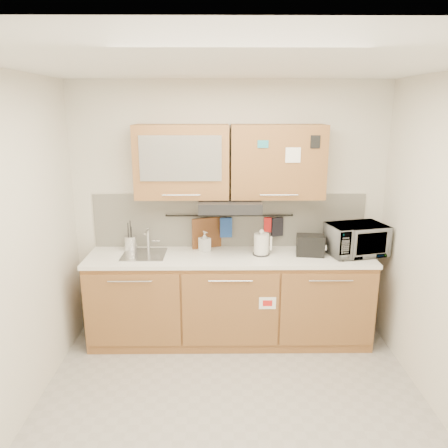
{
  "coord_description": "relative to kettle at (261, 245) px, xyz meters",
  "views": [
    {
      "loc": [
        -0.1,
        -2.9,
        2.34
      ],
      "look_at": [
        -0.06,
        1.05,
        1.28
      ],
      "focal_mm": 35.0,
      "sensor_mm": 36.0,
      "label": 1
    }
  ],
  "objects": [
    {
      "name": "cutting_board",
      "position": [
        -0.54,
        0.23,
        0.02
      ],
      "size": [
        0.31,
        0.14,
        0.4
      ],
      "primitive_type": "cube",
      "rotation": [
        0.0,
        0.0,
        0.36
      ],
      "color": "brown",
      "rests_on": "utensil_rail"
    },
    {
      "name": "range_hood",
      "position": [
        -0.31,
        0.04,
        0.4
      ],
      "size": [
        0.6,
        0.46,
        0.1
      ],
      "primitive_type": "cube",
      "color": "black",
      "rests_on": "upper_cabinets"
    },
    {
      "name": "upper_cabinets",
      "position": [
        -0.32,
        0.12,
        0.81
      ],
      "size": [
        1.82,
        0.37,
        0.7
      ],
      "color": "#A8723B",
      "rests_on": "wall_back"
    },
    {
      "name": "soap_bottle",
      "position": [
        -0.57,
        0.12,
        0.0
      ],
      "size": [
        0.13,
        0.13,
        0.21
      ],
      "primitive_type": "imported",
      "rotation": [
        0.0,
        0.0,
        0.65
      ],
      "color": "#999999",
      "rests_on": "countertop"
    },
    {
      "name": "pot_holder",
      "position": [
        0.11,
        0.23,
        0.14
      ],
      "size": [
        0.12,
        0.05,
        0.15
      ],
      "primitive_type": "cube",
      "rotation": [
        0.0,
        0.0,
        -0.23
      ],
      "color": "red",
      "rests_on": "utensil_rail"
    },
    {
      "name": "toaster",
      "position": [
        0.48,
        -0.02,
        0.0
      ],
      "size": [
        0.29,
        0.2,
        0.21
      ],
      "rotation": [
        0.0,
        0.0,
        -0.14
      ],
      "color": "black",
      "rests_on": "countertop"
    },
    {
      "name": "kettle",
      "position": [
        0.0,
        0.0,
        0.0
      ],
      "size": [
        0.19,
        0.17,
        0.26
      ],
      "rotation": [
        0.0,
        0.0,
        -0.02
      ],
      "color": "silver",
      "rests_on": "countertop"
    },
    {
      "name": "utensil_crock",
      "position": [
        -1.32,
        0.13,
        -0.02
      ],
      "size": [
        0.13,
        0.13,
        0.31
      ],
      "rotation": [
        0.0,
        0.0,
        0.01
      ],
      "color": "silver",
      "rests_on": "countertop"
    },
    {
      "name": "wall_back",
      "position": [
        -0.31,
        0.29,
        0.28
      ],
      "size": [
        3.2,
        0.0,
        3.2
      ],
      "primitive_type": "plane",
      "rotation": [
        1.57,
        0.0,
        0.0
      ],
      "color": "silver",
      "rests_on": "ground"
    },
    {
      "name": "ceiling",
      "position": [
        -0.31,
        -1.21,
        1.58
      ],
      "size": [
        3.2,
        3.2,
        0.0
      ],
      "primitive_type": "plane",
      "rotation": [
        3.14,
        0.0,
        0.0
      ],
      "color": "white",
      "rests_on": "wall_back"
    },
    {
      "name": "sink",
      "position": [
        -1.16,
        0.0,
        -0.1
      ],
      "size": [
        0.42,
        0.4,
        0.26
      ],
      "color": "silver",
      "rests_on": "countertop"
    },
    {
      "name": "floor",
      "position": [
        -0.31,
        -1.21,
        -1.02
      ],
      "size": [
        3.2,
        3.2,
        0.0
      ],
      "primitive_type": "plane",
      "color": "#9E9993",
      "rests_on": "ground"
    },
    {
      "name": "microwave",
      "position": [
        0.94,
        0.0,
        0.05
      ],
      "size": [
        0.63,
        0.5,
        0.3
      ],
      "primitive_type": "imported",
      "rotation": [
        0.0,
        0.0,
        0.25
      ],
      "color": "#999999",
      "rests_on": "countertop"
    },
    {
      "name": "base_cabinet",
      "position": [
        -0.31,
        -0.01,
        -0.62
      ],
      "size": [
        2.8,
        0.64,
        0.88
      ],
      "color": "#A8723B",
      "rests_on": "floor"
    },
    {
      "name": "backsplash",
      "position": [
        -0.31,
        0.28,
        0.18
      ],
      "size": [
        2.8,
        0.02,
        0.56
      ],
      "primitive_type": "cube",
      "color": "silver",
      "rests_on": "countertop"
    },
    {
      "name": "countertop",
      "position": [
        -0.31,
        -0.02,
        -0.12
      ],
      "size": [
        2.82,
        0.62,
        0.04
      ],
      "primitive_type": "cube",
      "color": "white",
      "rests_on": "base_cabinet"
    },
    {
      "name": "dark_pouch",
      "position": [
        0.18,
        0.23,
        0.12
      ],
      "size": [
        0.13,
        0.08,
        0.2
      ],
      "primitive_type": "cube",
      "rotation": [
        0.0,
        0.0,
        0.35
      ],
      "color": "black",
      "rests_on": "utensil_rail"
    },
    {
      "name": "oven_mitt",
      "position": [
        -0.35,
        0.23,
        0.11
      ],
      "size": [
        0.12,
        0.04,
        0.21
      ],
      "primitive_type": "cube",
      "rotation": [
        0.0,
        0.0,
        0.06
      ],
      "color": "#1F4392",
      "rests_on": "utensil_rail"
    },
    {
      "name": "wall_left",
      "position": [
        -1.91,
        -1.21,
        0.28
      ],
      "size": [
        0.0,
        3.0,
        3.0
      ],
      "primitive_type": "plane",
      "rotation": [
        1.57,
        0.0,
        1.57
      ],
      "color": "silver",
      "rests_on": "ground"
    },
    {
      "name": "utensil_rail",
      "position": [
        -0.31,
        0.24,
        0.24
      ],
      "size": [
        1.3,
        0.02,
        0.02
      ],
      "primitive_type": "cylinder",
      "rotation": [
        0.0,
        1.57,
        0.0
      ],
      "color": "black",
      "rests_on": "backsplash"
    }
  ]
}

